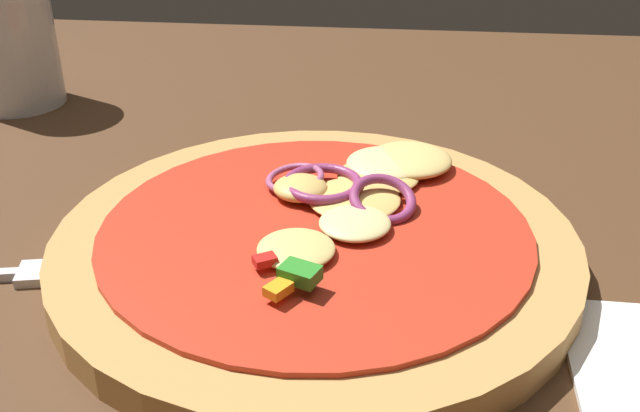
# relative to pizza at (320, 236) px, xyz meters

# --- Properties ---
(dining_table) EXTENTS (1.13, 0.92, 0.03)m
(dining_table) POSITION_rel_pizza_xyz_m (0.06, -0.01, -0.03)
(dining_table) COLOR #4C301C
(dining_table) RESTS_ON ground
(pizza) EXTENTS (0.27, 0.27, 0.04)m
(pizza) POSITION_rel_pizza_xyz_m (0.00, 0.00, 0.00)
(pizza) COLOR tan
(pizza) RESTS_ON dining_table
(beer_glass) EXTENTS (0.07, 0.07, 0.11)m
(beer_glass) POSITION_rel_pizza_xyz_m (-0.26, 0.20, 0.04)
(beer_glass) COLOR silver
(beer_glass) RESTS_ON dining_table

